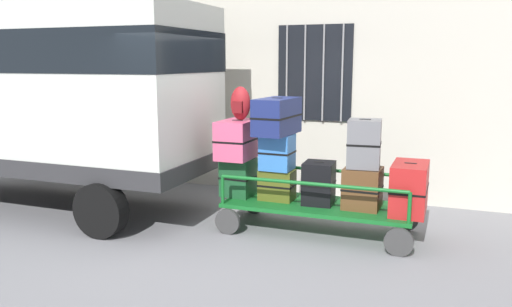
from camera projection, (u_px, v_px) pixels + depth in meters
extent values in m
plane|color=gray|center=(237.00, 237.00, 6.39)|extent=(40.00, 40.00, 0.00)
cube|color=beige|center=(296.00, 42.00, 8.24)|extent=(12.00, 0.30, 5.00)
cube|color=black|center=(315.00, 73.00, 8.04)|extent=(1.20, 0.04, 1.50)
cylinder|color=gray|center=(287.00, 73.00, 8.17)|extent=(0.03, 0.03, 1.50)
cylinder|color=gray|center=(305.00, 73.00, 8.06)|extent=(0.03, 0.03, 1.50)
cylinder|color=gray|center=(323.00, 73.00, 7.96)|extent=(0.03, 0.03, 1.50)
cylinder|color=gray|center=(342.00, 73.00, 7.85)|extent=(0.03, 0.03, 1.50)
cube|color=silver|center=(50.00, 88.00, 7.49)|extent=(4.81, 1.89, 2.28)
cube|color=black|center=(48.00, 53.00, 7.40)|extent=(4.83, 1.91, 0.55)
cube|color=#2D2D30|center=(55.00, 156.00, 7.67)|extent=(4.85, 1.93, 0.24)
cylinder|color=black|center=(101.00, 210.00, 6.34)|extent=(0.70, 0.22, 0.70)
cube|color=#146023|center=(318.00, 205.00, 6.52)|extent=(2.38, 0.92, 0.05)
cylinder|color=#383838|center=(399.00, 242.00, 5.74)|extent=(0.33, 0.06, 0.33)
cylinder|color=#383838|center=(406.00, 218.00, 6.62)|extent=(0.33, 0.06, 0.33)
cylinder|color=#383838|center=(228.00, 221.00, 6.48)|extent=(0.33, 0.06, 0.33)
cylinder|color=#383838|center=(254.00, 202.00, 7.36)|extent=(0.33, 0.06, 0.33)
cylinder|color=#146023|center=(409.00, 208.00, 5.69)|extent=(0.04, 0.04, 0.36)
cylinder|color=#146023|center=(414.00, 190.00, 6.46)|extent=(0.04, 0.04, 0.36)
cylinder|color=#146023|center=(223.00, 190.00, 6.50)|extent=(0.04, 0.04, 0.36)
cylinder|color=#146023|center=(247.00, 176.00, 7.27)|extent=(0.04, 0.04, 0.36)
cylinder|color=#146023|center=(310.00, 184.00, 6.06)|extent=(2.30, 0.04, 0.04)
cylinder|color=#146023|center=(326.00, 170.00, 6.83)|extent=(2.30, 0.04, 0.04)
cube|color=#194C28|center=(238.00, 177.00, 6.86)|extent=(0.44, 0.40, 0.52)
cube|color=black|center=(238.00, 177.00, 6.86)|extent=(0.45, 0.41, 0.02)
cube|color=black|center=(238.00, 159.00, 6.82)|extent=(0.14, 0.04, 0.02)
cube|color=#CC4C72|center=(238.00, 139.00, 6.75)|extent=(0.43, 0.66, 0.51)
cube|color=black|center=(238.00, 139.00, 6.75)|extent=(0.44, 0.67, 0.02)
cube|color=black|center=(237.00, 121.00, 6.71)|extent=(0.15, 0.03, 0.02)
cube|color=#4C5119|center=(277.00, 185.00, 6.67)|extent=(0.45, 0.30, 0.40)
cube|color=black|center=(277.00, 185.00, 6.67)|extent=(0.46, 0.31, 0.02)
cube|color=black|center=(277.00, 170.00, 6.63)|extent=(0.16, 0.03, 0.02)
cube|color=#3372C6|center=(277.00, 152.00, 6.59)|extent=(0.41, 0.36, 0.46)
cube|color=black|center=(277.00, 152.00, 6.59)|extent=(0.42, 0.37, 0.02)
cube|color=black|center=(277.00, 135.00, 6.55)|extent=(0.14, 0.03, 0.02)
cube|color=navy|center=(277.00, 116.00, 6.49)|extent=(0.45, 0.80, 0.46)
cube|color=black|center=(277.00, 116.00, 6.49)|extent=(0.46, 0.81, 0.02)
cube|color=black|center=(277.00, 99.00, 6.45)|extent=(0.14, 0.04, 0.02)
cube|color=black|center=(319.00, 183.00, 6.48)|extent=(0.40, 0.43, 0.54)
cube|color=black|center=(319.00, 183.00, 6.48)|extent=(0.41, 0.44, 0.02)
cube|color=black|center=(319.00, 163.00, 6.43)|extent=(0.13, 0.04, 0.02)
cube|color=brown|center=(362.00, 188.00, 6.28)|extent=(0.46, 0.45, 0.51)
cube|color=black|center=(362.00, 188.00, 6.28)|extent=(0.47, 0.46, 0.02)
cube|color=black|center=(363.00, 168.00, 6.24)|extent=(0.16, 0.03, 0.02)
cube|color=slate|center=(364.00, 144.00, 6.19)|extent=(0.42, 0.41, 0.59)
cube|color=black|center=(364.00, 144.00, 6.19)|extent=(0.43, 0.42, 0.02)
cube|color=black|center=(365.00, 120.00, 6.13)|extent=(0.14, 0.04, 0.02)
cube|color=#B21E1E|center=(409.00, 188.00, 6.09)|extent=(0.41, 0.72, 0.60)
cube|color=black|center=(409.00, 188.00, 6.09)|extent=(0.42, 0.73, 0.02)
cube|color=black|center=(411.00, 164.00, 6.03)|extent=(0.14, 0.03, 0.02)
ellipsoid|color=maroon|center=(240.00, 103.00, 6.66)|extent=(0.27, 0.19, 0.44)
cube|color=maroon|center=(238.00, 107.00, 6.59)|extent=(0.14, 0.06, 0.15)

